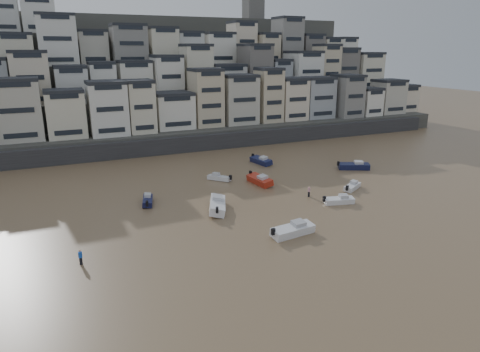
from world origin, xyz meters
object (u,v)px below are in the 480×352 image
boat_a (293,229)px  boat_b (339,199)px  boat_d (352,186)px  boat_g (354,165)px  boat_h (219,177)px  boat_e (260,179)px  person_pink (309,191)px  person_blue (81,257)px  boat_c (217,204)px  boat_i (261,160)px  boat_f (148,199)px

boat_a → boat_b: bearing=22.3°
boat_d → boat_b: (-6.15, -4.67, 0.03)m
boat_a → boat_g: (26.30, 21.22, 0.00)m
boat_h → boat_e: size_ratio=0.73×
boat_h → person_pink: bearing=173.1°
boat_e → boat_d: bearing=48.7°
person_blue → person_pink: size_ratio=1.00×
boat_b → person_blue: person_blue is taller
boat_e → boat_c: boat_c is taller
boat_i → boat_b: bearing=-8.8°
boat_h → person_pink: size_ratio=2.64×
boat_a → boat_e: bearing=67.0°
boat_d → person_blue: 43.52m
boat_h → person_pink: 16.76m
boat_e → boat_c: 14.06m
boat_b → person_blue: size_ratio=2.81×
boat_d → boat_f: size_ratio=0.98×
boat_a → boat_h: (0.25, 25.14, -0.23)m
boat_a → boat_c: boat_c is taller
boat_b → person_pink: person_pink is taller
person_pink → boat_d: bearing=1.4°
boat_f → person_pink: bearing=-92.8°
boat_e → boat_g: boat_g is taller
boat_b → boat_e: 14.92m
boat_h → person_blue: person_blue is taller
boat_b → boat_f: size_ratio=1.03×
boat_a → person_pink: bearing=42.1°
boat_i → boat_c: 26.78m
boat_b → boat_h: boat_b is taller
boat_g → person_blue: person_blue is taller
boat_b → boat_h: bearing=137.5°
boat_d → boat_h: size_ratio=1.02×
boat_f → boat_g: 40.18m
boat_b → boat_h: size_ratio=1.07×
boat_h → boat_c: size_ratio=0.64×
boat_d → boat_e: boat_e is taller
boat_f → boat_g: boat_g is taller
boat_i → boat_g: (14.32, -10.90, 0.05)m
boat_i → boat_f: boat_i is taller
boat_e → person_pink: bearing=17.7°
boat_d → boat_g: boat_g is taller
boat_a → boat_e: boat_a is taller
boat_f → boat_b: bearing=-100.0°
boat_d → boat_g: 12.63m
boat_b → person_pink: 5.06m
boat_a → boat_d: size_ratio=1.35×
boat_h → boat_e: 7.28m
boat_i → boat_h: 13.65m
boat_d → boat_i: 21.54m
boat_e → boat_a: bearing=-21.8°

